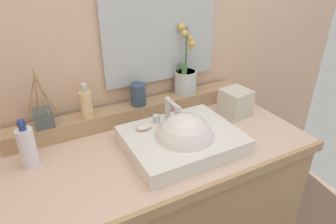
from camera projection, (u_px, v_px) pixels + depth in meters
wall_back at (119, 26)px, 1.39m from camera, size 2.92×0.20×2.54m
vanity_cabinet at (161, 214)px, 1.45m from camera, size 1.27×0.64×0.85m
back_ledge at (137, 111)px, 1.44m from camera, size 1.19×0.10×0.08m
sink_basin at (183, 142)px, 1.22m from camera, size 0.46×0.37×0.28m
soap_bar at (144, 127)px, 1.23m from camera, size 0.07×0.04×0.02m
potted_plant at (185, 78)px, 1.51m from camera, size 0.11×0.11×0.36m
soap_dispenser at (86, 104)px, 1.28m from camera, size 0.05×0.06×0.16m
tumbler_cup at (138, 95)px, 1.39m from camera, size 0.07×0.07×0.11m
reed_diffuser at (43, 117)px, 1.22m from camera, size 0.11×0.09×0.25m
lotion_bottle at (28, 147)px, 1.09m from camera, size 0.06×0.07×0.20m
tissue_box at (235, 103)px, 1.46m from camera, size 0.14×0.14×0.13m
mirror at (161, 16)px, 1.35m from camera, size 0.59×0.02×0.63m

